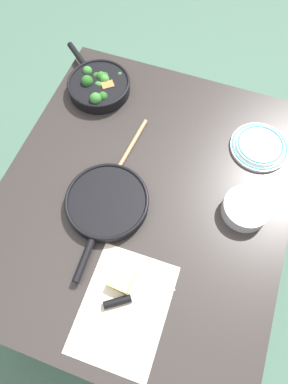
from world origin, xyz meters
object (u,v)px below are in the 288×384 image
(wooden_spoon, at_px, (119,167))
(dinner_plate_stack, at_px, (260,146))
(skillet_broccoli, at_px, (99,85))
(cheese_block, at_px, (122,279))
(skillet_eggs, at_px, (107,203))
(grater_knife, at_px, (129,299))
(prep_bowl_steel, at_px, (246,209))

(wooden_spoon, bearing_deg, dinner_plate_stack, 124.65)
(skillet_broccoli, height_order, cheese_block, skillet_broccoli)
(skillet_eggs, distance_m, dinner_plate_stack, 0.60)
(wooden_spoon, height_order, grater_knife, grater_knife)
(skillet_eggs, relative_size, wooden_spoon, 1.15)
(skillet_broccoli, bearing_deg, skillet_eggs, 155.08)
(skillet_eggs, bearing_deg, wooden_spoon, -176.35)
(skillet_broccoli, xyz_separation_m, grater_knife, (-0.73, -0.41, -0.02))
(skillet_broccoli, distance_m, dinner_plate_stack, 0.67)
(cheese_block, xyz_separation_m, dinner_plate_stack, (0.63, -0.30, -0.01))
(wooden_spoon, distance_m, cheese_block, 0.41)
(dinner_plate_stack, bearing_deg, skillet_broccoli, 85.21)
(wooden_spoon, xyz_separation_m, grater_knife, (-0.42, -0.20, 0.00))
(prep_bowl_steel, bearing_deg, grater_knife, 146.51)
(wooden_spoon, relative_size, prep_bowl_steel, 2.36)
(cheese_block, distance_m, dinner_plate_stack, 0.70)
(grater_knife, xyz_separation_m, cheese_block, (0.05, 0.04, 0.01))
(wooden_spoon, xyz_separation_m, prep_bowl_steel, (-0.02, -0.46, 0.02))
(skillet_broccoli, xyz_separation_m, dinner_plate_stack, (-0.06, -0.67, -0.02))
(skillet_broccoli, relative_size, grater_knife, 1.74)
(skillet_broccoli, bearing_deg, cheese_block, 157.31)
(dinner_plate_stack, bearing_deg, cheese_block, 154.29)
(skillet_eggs, xyz_separation_m, prep_bowl_steel, (0.14, -0.45, 0.00))
(grater_knife, distance_m, prep_bowl_steel, 0.48)
(cheese_block, height_order, dinner_plate_stack, cheese_block)
(grater_knife, height_order, dinner_plate_stack, dinner_plate_stack)
(grater_knife, xyz_separation_m, dinner_plate_stack, (0.68, -0.26, 0.00))
(wooden_spoon, height_order, cheese_block, cheese_block)
(dinner_plate_stack, relative_size, prep_bowl_steel, 1.38)
(cheese_block, height_order, prep_bowl_steel, prep_bowl_steel)
(skillet_eggs, distance_m, wooden_spoon, 0.15)
(wooden_spoon, bearing_deg, cheese_block, 28.40)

